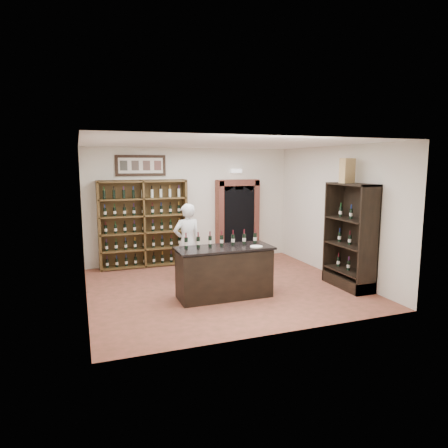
{
  "coord_description": "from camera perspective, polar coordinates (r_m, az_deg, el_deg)",
  "views": [
    {
      "loc": [
        -2.8,
        -7.69,
        2.6
      ],
      "look_at": [
        0.12,
        0.3,
        1.31
      ],
      "focal_mm": 32.0,
      "sensor_mm": 36.0,
      "label": 1
    }
  ],
  "objects": [
    {
      "name": "floor",
      "position": [
        8.59,
        -0.09,
        -8.98
      ],
      "size": [
        5.5,
        5.5,
        0.0
      ],
      "primitive_type": "plane",
      "color": "#9C4C3E",
      "rests_on": "ground"
    },
    {
      "name": "ceiling",
      "position": [
        8.2,
        -0.09,
        11.43
      ],
      "size": [
        5.5,
        5.5,
        0.0
      ],
      "primitive_type": "plane",
      "rotation": [
        3.14,
        0.0,
        0.0
      ],
      "color": "white",
      "rests_on": "wall_back"
    },
    {
      "name": "wall_back",
      "position": [
        10.63,
        -4.71,
        2.67
      ],
      "size": [
        5.5,
        0.04,
        3.0
      ],
      "primitive_type": "cube",
      "color": "beige",
      "rests_on": "ground"
    },
    {
      "name": "wall_left",
      "position": [
        7.77,
        -19.51,
        -0.01
      ],
      "size": [
        0.04,
        5.0,
        3.0
      ],
      "primitive_type": "cube",
      "color": "beige",
      "rests_on": "ground"
    },
    {
      "name": "wall_right",
      "position": [
        9.55,
        15.61,
        1.7
      ],
      "size": [
        0.04,
        5.0,
        3.0
      ],
      "primitive_type": "cube",
      "color": "beige",
      "rests_on": "ground"
    },
    {
      "name": "wine_shelf",
      "position": [
        10.25,
        -11.45,
        0.05
      ],
      "size": [
        2.2,
        0.38,
        2.2
      ],
      "color": "#4F391B",
      "rests_on": "ground"
    },
    {
      "name": "framed_picture",
      "position": [
        10.28,
        -11.81,
        8.18
      ],
      "size": [
        1.25,
        0.04,
        0.52
      ],
      "primitive_type": "cube",
      "color": "black",
      "rests_on": "wall_back"
    },
    {
      "name": "arched_doorway",
      "position": [
        10.91,
        1.9,
        0.93
      ],
      "size": [
        1.17,
        0.35,
        2.17
      ],
      "color": "black",
      "rests_on": "ground"
    },
    {
      "name": "emergency_light",
      "position": [
        10.9,
        1.75,
        7.58
      ],
      "size": [
        0.3,
        0.1,
        0.1
      ],
      "primitive_type": "cube",
      "color": "white",
      "rests_on": "wall_back"
    },
    {
      "name": "tasting_counter",
      "position": [
        7.85,
        0.04,
        -6.94
      ],
      "size": [
        1.88,
        0.78,
        1.0
      ],
      "color": "black",
      "rests_on": "ground"
    },
    {
      "name": "counter_bottle_0",
      "position": [
        7.63,
        -5.44,
        -2.69
      ],
      "size": [
        0.07,
        0.07,
        0.3
      ],
      "color": "black",
      "rests_on": "tasting_counter"
    },
    {
      "name": "counter_bottle_1",
      "position": [
        7.69,
        -3.71,
        -2.57
      ],
      "size": [
        0.07,
        0.07,
        0.3
      ],
      "color": "black",
      "rests_on": "tasting_counter"
    },
    {
      "name": "counter_bottle_2",
      "position": [
        7.76,
        -2.01,
        -2.46
      ],
      "size": [
        0.07,
        0.07,
        0.3
      ],
      "color": "black",
      "rests_on": "tasting_counter"
    },
    {
      "name": "counter_bottle_3",
      "position": [
        7.84,
        -0.34,
        -2.34
      ],
      "size": [
        0.07,
        0.07,
        0.3
      ],
      "color": "black",
      "rests_on": "tasting_counter"
    },
    {
      "name": "counter_bottle_4",
      "position": [
        7.92,
        1.3,
        -2.23
      ],
      "size": [
        0.07,
        0.07,
        0.3
      ],
      "color": "black",
      "rests_on": "tasting_counter"
    },
    {
      "name": "counter_bottle_5",
      "position": [
        8.01,
        2.9,
        -2.12
      ],
      "size": [
        0.07,
        0.07,
        0.3
      ],
      "color": "black",
      "rests_on": "tasting_counter"
    },
    {
      "name": "counter_bottle_6",
      "position": [
        8.11,
        4.46,
        -2.0
      ],
      "size": [
        0.07,
        0.07,
        0.3
      ],
      "color": "black",
      "rests_on": "tasting_counter"
    },
    {
      "name": "side_cabinet",
      "position": [
        8.83,
        17.63,
        -3.85
      ],
      "size": [
        0.48,
        1.2,
        2.2
      ],
      "color": "black",
      "rests_on": "ground"
    },
    {
      "name": "shopkeeper",
      "position": [
        8.92,
        -5.29,
        -2.61
      ],
      "size": [
        0.67,
        0.48,
        1.73
      ],
      "primitive_type": "imported",
      "rotation": [
        0.0,
        0.0,
        3.25
      ],
      "color": "silver",
      "rests_on": "ground"
    },
    {
      "name": "plate",
      "position": [
        7.75,
        4.64,
        -3.24
      ],
      "size": [
        0.24,
        0.24,
        0.02
      ],
      "primitive_type": "cylinder",
      "color": "beige",
      "rests_on": "tasting_counter"
    },
    {
      "name": "wine_crate",
      "position": [
        8.71,
        17.2,
        7.29
      ],
      "size": [
        0.39,
        0.26,
        0.51
      ],
      "primitive_type": "cube",
      "rotation": [
        0.0,
        0.0,
        0.32
      ],
      "color": "tan",
      "rests_on": "side_cabinet"
    }
  ]
}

